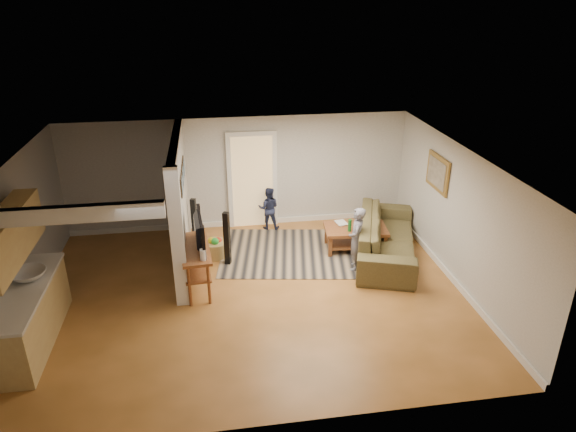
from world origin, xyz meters
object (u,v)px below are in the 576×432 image
object	(u,v)px
sofa	(385,254)
toy_basket	(215,248)
tv_console	(196,251)
coffee_table	(356,232)
child	(355,268)
speaker_right	(195,222)
toddler	(269,228)
speaker_left	(227,239)

from	to	relation	value
sofa	toy_basket	world-z (taller)	toy_basket
sofa	tv_console	xyz separation A→B (m)	(-3.77, -0.69, 0.75)
coffee_table	child	world-z (taller)	coffee_table
tv_console	child	distance (m)	3.10
toy_basket	tv_console	bearing A→B (deg)	-106.06
coffee_table	speaker_right	bearing A→B (deg)	167.70
coffee_table	toddler	xyz separation A→B (m)	(-1.67, 1.28, -0.39)
speaker_left	toddler	size ratio (longest dim) A/B	1.13
sofa	speaker_right	bearing A→B (deg)	93.18
sofa	coffee_table	size ratio (longest dim) A/B	2.09
coffee_table	child	size ratio (longest dim) A/B	1.05
child	toddler	world-z (taller)	child
speaker_right	child	xyz separation A→B (m)	(3.06, -1.50, -0.52)
child	toddler	size ratio (longest dim) A/B	1.29
coffee_table	toy_basket	xyz separation A→B (m)	(-2.89, 0.13, -0.21)
coffee_table	speaker_right	world-z (taller)	speaker_right
tv_console	toddler	xyz separation A→B (m)	(1.56, 2.31, -0.75)
sofa	tv_console	bearing A→B (deg)	118.99
coffee_table	tv_console	size ratio (longest dim) A/B	0.99
tv_console	speaker_right	world-z (taller)	tv_console
child	coffee_table	bearing A→B (deg)	-175.93
sofa	coffee_table	xyz separation A→B (m)	(-0.54, 0.34, 0.39)
speaker_left	speaker_right	bearing A→B (deg)	145.25
speaker_left	toddler	world-z (taller)	speaker_left
coffee_table	toddler	world-z (taller)	coffee_table
sofa	child	size ratio (longest dim) A/B	2.20
sofa	toy_basket	distance (m)	3.47
speaker_right	toy_basket	xyz separation A→B (m)	(0.40, -0.59, -0.34)
coffee_table	tv_console	xyz separation A→B (m)	(-3.23, -1.03, 0.36)
speaker_left	toy_basket	bearing A→B (deg)	144.62
tv_console	toddler	distance (m)	2.88
toddler	sofa	bearing A→B (deg)	154.83
coffee_table	toy_basket	distance (m)	2.90
speaker_left	speaker_right	world-z (taller)	speaker_left
speaker_right	toddler	distance (m)	1.80
coffee_table	speaker_right	size ratio (longest dim) A/B	1.28
child	toy_basket	bearing A→B (deg)	-88.35
sofa	child	world-z (taller)	child
sofa	coffee_table	world-z (taller)	coffee_table
speaker_right	coffee_table	bearing A→B (deg)	2.86
tv_console	toy_basket	world-z (taller)	tv_console
toddler	tv_console	bearing A→B (deg)	66.94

